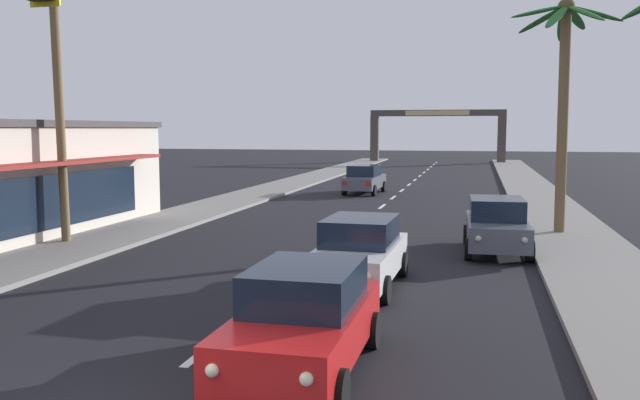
% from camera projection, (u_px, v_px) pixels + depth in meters
% --- Properties ---
extents(sidewalk_right, '(3.20, 110.00, 0.14)m').
position_uv_depth(sidewalk_right, '(564.00, 227.00, 25.50)').
color(sidewalk_right, gray).
rests_on(sidewalk_right, ground).
extents(sidewalk_left, '(3.20, 110.00, 0.14)m').
position_uv_depth(sidewalk_left, '(186.00, 215.00, 29.06)').
color(sidewalk_left, gray).
rests_on(sidewalk_left, ground).
extents(lane_markings, '(4.28, 89.52, 0.01)m').
position_uv_depth(lane_markings, '(375.00, 222.00, 27.46)').
color(lane_markings, silver).
rests_on(lane_markings, ground).
extents(traffic_signal_mast, '(11.12, 0.41, 7.29)m').
position_uv_depth(traffic_signal_mast, '(343.00, 3.00, 7.35)').
color(traffic_signal_mast, '#2D2D33').
rests_on(traffic_signal_mast, ground).
extents(sedan_lead_at_stop_bar, '(1.96, 4.46, 1.68)m').
position_uv_depth(sedan_lead_at_stop_bar, '(304.00, 319.00, 10.47)').
color(sedan_lead_at_stop_bar, red).
rests_on(sedan_lead_at_stop_bar, ground).
extents(sedan_third_in_queue, '(2.04, 4.49, 1.68)m').
position_uv_depth(sedan_third_in_queue, '(359.00, 252.00, 16.12)').
color(sedan_third_in_queue, silver).
rests_on(sedan_third_in_queue, ground).
extents(sedan_oncoming_far, '(2.13, 4.52, 1.68)m').
position_uv_depth(sedan_oncoming_far, '(364.00, 179.00, 39.35)').
color(sedan_oncoming_far, '#4C515B').
rests_on(sedan_oncoming_far, ground).
extents(sedan_parked_nearest_kerb, '(2.06, 4.49, 1.68)m').
position_uv_depth(sedan_parked_nearest_kerb, '(496.00, 225.00, 20.63)').
color(sedan_parked_nearest_kerb, '#4C515B').
rests_on(sedan_parked_nearest_kerb, ground).
extents(palm_left_second, '(3.27, 3.46, 9.63)m').
position_uv_depth(palm_left_second, '(54.00, 29.00, 21.25)').
color(palm_left_second, brown).
rests_on(palm_left_second, ground).
extents(palm_right_second, '(3.94, 3.60, 8.30)m').
position_uv_depth(palm_right_second, '(564.00, 72.00, 23.38)').
color(palm_right_second, brown).
rests_on(palm_right_second, ground).
extents(town_gateway_arch, '(14.98, 0.90, 5.90)m').
position_uv_depth(town_gateway_arch, '(437.00, 128.00, 74.80)').
color(town_gateway_arch, '#423D38').
rests_on(town_gateway_arch, ground).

